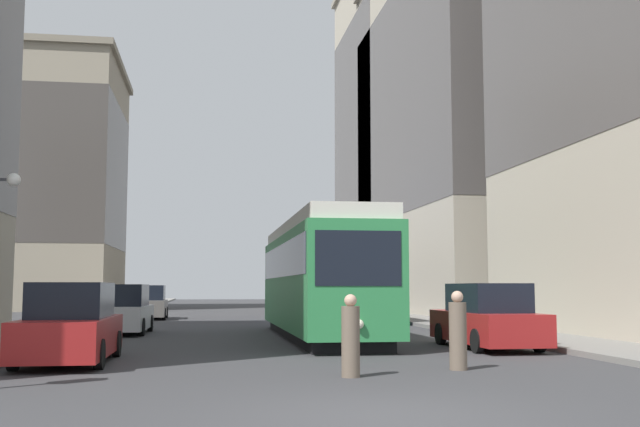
{
  "coord_description": "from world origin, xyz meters",
  "views": [
    {
      "loc": [
        -2.4,
        -10.12,
        1.71
      ],
      "look_at": [
        0.41,
        8.66,
        3.57
      ],
      "focal_mm": 42.41,
      "sensor_mm": 36.0,
      "label": 1
    }
  ],
  "objects_px": {
    "transit_bus": "(345,283)",
    "parked_car_right_far": "(487,318)",
    "parked_car_left_mid": "(123,311)",
    "streetcar": "(319,276)",
    "pedestrian_crossing_near": "(351,338)",
    "parked_car_left_far": "(149,303)",
    "parked_car_left_near": "(71,326)",
    "pedestrian_crossing_far": "(458,333)"
  },
  "relations": [
    {
      "from": "transit_bus",
      "to": "parked_car_right_far",
      "type": "height_order",
      "value": "transit_bus"
    },
    {
      "from": "transit_bus",
      "to": "parked_car_right_far",
      "type": "distance_m",
      "value": 18.18
    },
    {
      "from": "parked_car_left_mid",
      "to": "parked_car_right_far",
      "type": "xyz_separation_m",
      "value": [
        10.88,
        -8.37,
        0.0
      ]
    },
    {
      "from": "streetcar",
      "to": "pedestrian_crossing_near",
      "type": "height_order",
      "value": "streetcar"
    },
    {
      "from": "streetcar",
      "to": "parked_car_left_far",
      "type": "relative_size",
      "value": 2.99
    },
    {
      "from": "parked_car_left_near",
      "to": "pedestrian_crossing_near",
      "type": "xyz_separation_m",
      "value": [
        5.79,
        -3.6,
        -0.11
      ]
    },
    {
      "from": "transit_bus",
      "to": "parked_car_left_near",
      "type": "height_order",
      "value": "transit_bus"
    },
    {
      "from": "parked_car_left_far",
      "to": "pedestrian_crossing_near",
      "type": "height_order",
      "value": "parked_car_left_far"
    },
    {
      "from": "parked_car_left_mid",
      "to": "parked_car_left_far",
      "type": "height_order",
      "value": "same"
    },
    {
      "from": "streetcar",
      "to": "parked_car_right_far",
      "type": "bearing_deg",
      "value": -50.52
    },
    {
      "from": "streetcar",
      "to": "parked_car_left_near",
      "type": "height_order",
      "value": "streetcar"
    },
    {
      "from": "parked_car_right_far",
      "to": "pedestrian_crossing_far",
      "type": "relative_size",
      "value": 3.03
    },
    {
      "from": "transit_bus",
      "to": "parked_car_left_mid",
      "type": "height_order",
      "value": "transit_bus"
    },
    {
      "from": "parked_car_left_far",
      "to": "pedestrian_crossing_near",
      "type": "relative_size",
      "value": 2.95
    },
    {
      "from": "parked_car_right_far",
      "to": "parked_car_left_far",
      "type": "height_order",
      "value": "same"
    },
    {
      "from": "parked_car_right_far",
      "to": "pedestrian_crossing_near",
      "type": "distance_m",
      "value": 8.0
    },
    {
      "from": "pedestrian_crossing_far",
      "to": "parked_car_left_near",
      "type": "bearing_deg",
      "value": -15.2
    },
    {
      "from": "transit_bus",
      "to": "parked_car_left_mid",
      "type": "xyz_separation_m",
      "value": [
        -10.15,
        -9.76,
        -1.1
      ]
    },
    {
      "from": "parked_car_left_mid",
      "to": "parked_car_right_far",
      "type": "relative_size",
      "value": 0.94
    },
    {
      "from": "parked_car_left_far",
      "to": "pedestrian_crossing_far",
      "type": "relative_size",
      "value": 2.85
    },
    {
      "from": "transit_bus",
      "to": "pedestrian_crossing_near",
      "type": "xyz_separation_m",
      "value": [
        -4.36,
        -24.3,
        -1.21
      ]
    },
    {
      "from": "parked_car_right_far",
      "to": "transit_bus",
      "type": "bearing_deg",
      "value": -87.95
    },
    {
      "from": "parked_car_left_mid",
      "to": "pedestrian_crossing_far",
      "type": "relative_size",
      "value": 2.84
    },
    {
      "from": "parked_car_right_far",
      "to": "pedestrian_crossing_near",
      "type": "relative_size",
      "value": 3.14
    },
    {
      "from": "pedestrian_crossing_near",
      "to": "parked_car_left_near",
      "type": "bearing_deg",
      "value": 44.14
    },
    {
      "from": "parked_car_right_far",
      "to": "parked_car_left_far",
      "type": "distance_m",
      "value": 23.99
    },
    {
      "from": "parked_car_left_near",
      "to": "parked_car_left_far",
      "type": "relative_size",
      "value": 1.03
    },
    {
      "from": "transit_bus",
      "to": "parked_car_left_near",
      "type": "xyz_separation_m",
      "value": [
        -10.15,
        -20.7,
        -1.1
      ]
    },
    {
      "from": "streetcar",
      "to": "pedestrian_crossing_far",
      "type": "distance_m",
      "value": 10.37
    },
    {
      "from": "parked_car_left_far",
      "to": "parked_car_left_near",
      "type": "bearing_deg",
      "value": -90.64
    },
    {
      "from": "streetcar",
      "to": "transit_bus",
      "type": "height_order",
      "value": "streetcar"
    },
    {
      "from": "parked_car_right_far",
      "to": "pedestrian_crossing_near",
      "type": "xyz_separation_m",
      "value": [
        -5.09,
        -6.17,
        -0.11
      ]
    },
    {
      "from": "parked_car_left_near",
      "to": "parked_car_left_far",
      "type": "distance_m",
      "value": 23.94
    },
    {
      "from": "parked_car_left_near",
      "to": "parked_car_right_far",
      "type": "xyz_separation_m",
      "value": [
        10.88,
        2.57,
        0.0
      ]
    },
    {
      "from": "transit_bus",
      "to": "parked_car_left_far",
      "type": "distance_m",
      "value": 10.71
    },
    {
      "from": "parked_car_right_far",
      "to": "streetcar",
      "type": "bearing_deg",
      "value": -50.89
    },
    {
      "from": "streetcar",
      "to": "parked_car_left_near",
      "type": "bearing_deg",
      "value": -132.14
    },
    {
      "from": "parked_car_right_far",
      "to": "pedestrian_crossing_far",
      "type": "xyz_separation_m",
      "value": [
        -2.64,
        -5.24,
        -0.08
      ]
    },
    {
      "from": "streetcar",
      "to": "parked_car_left_far",
      "type": "bearing_deg",
      "value": 112.65
    },
    {
      "from": "parked_car_left_near",
      "to": "parked_car_right_far",
      "type": "height_order",
      "value": "same"
    },
    {
      "from": "parked_car_left_near",
      "to": "pedestrian_crossing_far",
      "type": "height_order",
      "value": "parked_car_left_near"
    },
    {
      "from": "parked_car_left_near",
      "to": "pedestrian_crossing_far",
      "type": "distance_m",
      "value": 8.67
    }
  ]
}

